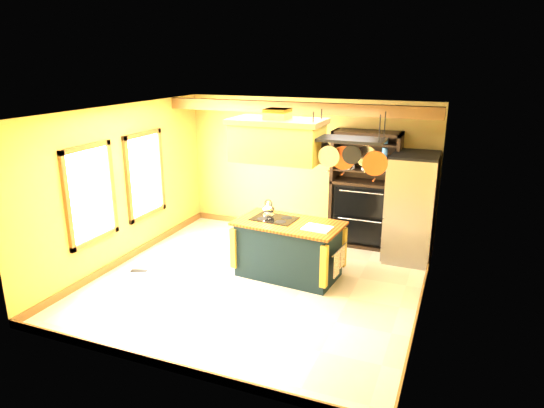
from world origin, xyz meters
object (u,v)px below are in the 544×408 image
Objects in this scene: range_hood at (277,139)px; refrigerator at (411,210)px; hutch at (364,201)px; pot_rack at (349,148)px; kitchen_island at (288,249)px.

range_hood reaches higher than refrigerator.
range_hood is at bearing -119.11° from hutch.
range_hood is 1.12m from pot_rack.
pot_rack reaches higher than hutch.
kitchen_island is at bearing -139.08° from refrigerator.
refrigerator is at bearing 37.87° from range_hood.
hutch is (-0.88, 0.36, -0.05)m from refrigerator.
kitchen_island is 0.96× the size of refrigerator.
pot_rack reaches higher than refrigerator.
kitchen_island is 2.31m from refrigerator.
range_hood reaches higher than hutch.
pot_rack is at bearing -0.00° from range_hood.
range_hood is 1.24× the size of pot_rack.
kitchen_island is 1.53× the size of pot_rack.
range_hood is 0.66× the size of hutch.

